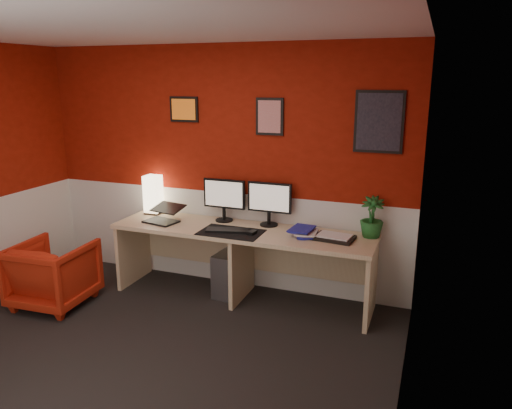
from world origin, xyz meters
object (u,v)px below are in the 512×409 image
(shoji_lamp, at_px, (153,196))
(potted_plant, at_px, (372,217))
(zen_tray, at_px, (334,238))
(armchair, at_px, (54,274))
(monitor_left, at_px, (224,194))
(desk, at_px, (242,264))
(monitor_right, at_px, (269,197))
(laptop, at_px, (161,212))
(pc_tower, at_px, (230,272))

(shoji_lamp, bearing_deg, potted_plant, 0.05)
(zen_tray, relative_size, armchair, 0.50)
(monitor_left, relative_size, armchair, 0.84)
(armchair, bearing_deg, desk, -159.13)
(desk, xyz_separation_m, shoji_lamp, (-1.12, 0.20, 0.56))
(monitor_right, distance_m, armchair, 2.23)
(laptop, xyz_separation_m, potted_plant, (2.08, 0.28, 0.08))
(monitor_right, xyz_separation_m, potted_plant, (1.01, -0.01, -0.10))
(monitor_left, bearing_deg, potted_plant, -0.15)
(shoji_lamp, relative_size, potted_plant, 1.05)
(laptop, height_order, monitor_right, monitor_right)
(desk, relative_size, zen_tray, 7.43)
(monitor_left, height_order, pc_tower, monitor_left)
(zen_tray, distance_m, potted_plant, 0.40)
(laptop, bearing_deg, potted_plant, 18.89)
(laptop, distance_m, armchair, 1.19)
(desk, height_order, potted_plant, potted_plant)
(laptop, xyz_separation_m, pc_tower, (0.70, 0.15, -0.61))
(monitor_left, relative_size, potted_plant, 1.52)
(monitor_right, bearing_deg, pc_tower, -159.27)
(monitor_left, height_order, zen_tray, monitor_left)
(zen_tray, xyz_separation_m, potted_plant, (0.30, 0.19, 0.18))
(shoji_lamp, xyz_separation_m, potted_plant, (2.33, 0.00, -0.01))
(monitor_left, xyz_separation_m, monitor_right, (0.49, 0.01, 0.00))
(zen_tray, height_order, armchair, zen_tray)
(monitor_left, bearing_deg, pc_tower, -48.77)
(shoji_lamp, relative_size, pc_tower, 0.89)
(monitor_left, distance_m, pc_tower, 0.81)
(shoji_lamp, xyz_separation_m, zen_tray, (2.03, -0.19, -0.18))
(pc_tower, xyz_separation_m, armchair, (-1.51, -0.84, 0.09))
(desk, xyz_separation_m, armchair, (-1.67, -0.76, -0.05))
(armchair, bearing_deg, zen_tray, -166.89)
(monitor_left, bearing_deg, armchair, -145.16)
(monitor_right, distance_m, pc_tower, 0.89)
(monitor_left, bearing_deg, laptop, -154.29)
(monitor_left, height_order, armchair, monitor_left)
(pc_tower, bearing_deg, armchair, -146.28)
(potted_plant, relative_size, armchair, 0.55)
(shoji_lamp, xyz_separation_m, armchair, (-0.56, -0.96, -0.61))
(shoji_lamp, bearing_deg, armchair, -120.08)
(laptop, xyz_separation_m, monitor_left, (0.58, 0.28, 0.18))
(monitor_left, bearing_deg, monitor_right, 1.22)
(desk, bearing_deg, pc_tower, 154.30)
(desk, bearing_deg, shoji_lamp, 169.60)
(monitor_right, distance_m, potted_plant, 1.01)
(desk, xyz_separation_m, laptop, (-0.86, -0.07, 0.47))
(monitor_left, distance_m, zen_tray, 1.24)
(potted_plant, bearing_deg, zen_tray, -147.43)
(pc_tower, bearing_deg, monitor_left, 135.86)
(monitor_left, distance_m, monitor_right, 0.49)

